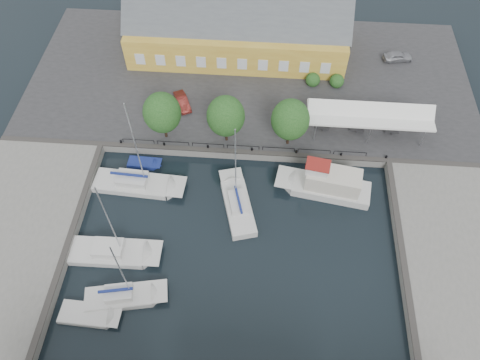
# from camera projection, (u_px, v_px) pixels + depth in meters

# --- Properties ---
(ground) EXTENTS (140.00, 140.00, 0.00)m
(ground) POSITION_uv_depth(u_px,v_px,m) (236.00, 236.00, 47.42)
(ground) COLOR black
(ground) RESTS_ON ground
(north_quay) EXTENTS (56.00, 26.00, 1.00)m
(north_quay) POSITION_uv_depth(u_px,v_px,m) (250.00, 80.00, 60.65)
(north_quay) COLOR #2D2D30
(north_quay) RESTS_ON ground
(west_quay) EXTENTS (12.00, 24.00, 1.00)m
(west_quay) POSITION_uv_depth(u_px,v_px,m) (15.00, 237.00, 46.81)
(west_quay) COLOR slate
(west_quay) RESTS_ON ground
(east_quay) EXTENTS (12.00, 24.00, 1.00)m
(east_quay) POSITION_uv_depth(u_px,v_px,m) (462.00, 267.00, 44.86)
(east_quay) COLOR slate
(east_quay) RESTS_ON ground
(quay_edge_fittings) EXTENTS (56.00, 24.72, 0.40)m
(quay_edge_fittings) POSITION_uv_depth(u_px,v_px,m) (239.00, 192.00, 49.38)
(quay_edge_fittings) COLOR #383533
(quay_edge_fittings) RESTS_ON north_quay
(warehouse) EXTENTS (28.56, 14.00, 9.55)m
(warehouse) POSITION_uv_depth(u_px,v_px,m) (233.00, 28.00, 60.78)
(warehouse) COLOR gold
(warehouse) RESTS_ON north_quay
(tent_canopy) EXTENTS (14.00, 4.00, 2.83)m
(tent_canopy) POSITION_uv_depth(u_px,v_px,m) (370.00, 115.00, 52.43)
(tent_canopy) COLOR white
(tent_canopy) RESTS_ON north_quay
(quay_trees) EXTENTS (18.20, 4.20, 6.30)m
(quay_trees) POSITION_uv_depth(u_px,v_px,m) (226.00, 116.00, 50.70)
(quay_trees) COLOR black
(quay_trees) RESTS_ON north_quay
(car_silver) EXTENTS (4.02, 2.13, 1.30)m
(car_silver) POSITION_uv_depth(u_px,v_px,m) (398.00, 56.00, 61.64)
(car_silver) COLOR #9FA1A7
(car_silver) RESTS_ON north_quay
(car_red) EXTENTS (2.75, 3.87, 1.21)m
(car_red) POSITION_uv_depth(u_px,v_px,m) (182.00, 102.00, 56.67)
(car_red) COLOR maroon
(car_red) RESTS_ON north_quay
(center_sailboat) EXTENTS (4.70, 8.77, 11.78)m
(center_sailboat) POSITION_uv_depth(u_px,v_px,m) (238.00, 205.00, 49.23)
(center_sailboat) COLOR silver
(center_sailboat) RESTS_ON ground
(trawler) EXTENTS (10.55, 4.61, 5.00)m
(trawler) POSITION_uv_depth(u_px,v_px,m) (327.00, 185.00, 49.96)
(trawler) COLOR silver
(trawler) RESTS_ON ground
(west_boat_a) EXTENTS (10.31, 3.45, 13.21)m
(west_boat_a) POSITION_uv_depth(u_px,v_px,m) (137.00, 185.00, 50.93)
(west_boat_a) COLOR silver
(west_boat_a) RESTS_ON ground
(west_boat_c) EXTENTS (9.15, 3.06, 12.13)m
(west_boat_c) POSITION_uv_depth(u_px,v_px,m) (114.00, 253.00, 46.00)
(west_boat_c) COLOR silver
(west_boat_c) RESTS_ON ground
(west_boat_d) EXTENTS (7.94, 3.72, 10.42)m
(west_boat_d) POSITION_uv_depth(u_px,v_px,m) (124.00, 297.00, 43.28)
(west_boat_d) COLOR silver
(west_boat_d) RESTS_ON ground
(launch_sw) EXTENTS (5.78, 2.35, 0.98)m
(launch_sw) POSITION_uv_depth(u_px,v_px,m) (90.00, 315.00, 42.45)
(launch_sw) COLOR silver
(launch_sw) RESTS_ON ground
(launch_nw) EXTENTS (3.89, 1.64, 0.88)m
(launch_nw) POSITION_uv_depth(u_px,v_px,m) (144.00, 164.00, 52.86)
(launch_nw) COLOR navy
(launch_nw) RESTS_ON ground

